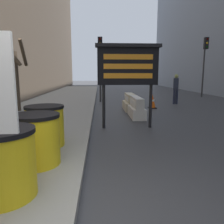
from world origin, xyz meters
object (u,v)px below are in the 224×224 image
(pedestrian_worker, at_px, (176,87))
(traffic_light_far_side, at_px, (205,55))
(traffic_light_near_curb, at_px, (100,56))
(message_board, at_px, (128,66))
(barrel_drum_middle, at_px, (36,139))
(jersey_barrier_white, at_px, (136,108))
(barrel_drum_back, at_px, (45,126))
(traffic_cone_near, at_px, (153,102))
(jersey_barrier_cream, at_px, (130,103))
(barrel_drum_foreground, at_px, (3,163))

(pedestrian_worker, bearing_deg, traffic_light_far_side, -20.04)
(traffic_light_near_curb, distance_m, traffic_light_far_side, 8.26)
(message_board, bearing_deg, pedestrian_worker, 57.72)
(barrel_drum_middle, distance_m, jersey_barrier_white, 5.61)
(barrel_drum_middle, bearing_deg, barrel_drum_back, 95.09)
(message_board, xyz_separation_m, traffic_cone_near, (1.83, 4.11, -1.63))
(barrel_drum_back, height_order, pedestrian_worker, pedestrian_worker)
(jersey_barrier_white, bearing_deg, traffic_light_far_side, 50.12)
(jersey_barrier_cream, height_order, traffic_cone_near, jersey_barrier_cream)
(barrel_drum_foreground, distance_m, pedestrian_worker, 11.41)
(barrel_drum_foreground, distance_m, jersey_barrier_white, 6.60)
(barrel_drum_back, xyz_separation_m, message_board, (2.10, 2.14, 1.38))
(jersey_barrier_cream, relative_size, traffic_cone_near, 2.38)
(jersey_barrier_cream, xyz_separation_m, traffic_cone_near, (1.23, 0.49, -0.01))
(jersey_barrier_cream, bearing_deg, traffic_light_near_curb, 113.67)
(traffic_light_far_side, distance_m, pedestrian_worker, 5.56)
(jersey_barrier_white, relative_size, pedestrian_worker, 0.93)
(traffic_cone_near, relative_size, pedestrian_worker, 0.40)
(message_board, relative_size, traffic_light_far_side, 0.60)
(barrel_drum_middle, xyz_separation_m, traffic_cone_near, (3.84, 7.29, -0.26))
(message_board, bearing_deg, jersey_barrier_cream, 80.50)
(barrel_drum_back, distance_m, traffic_cone_near, 7.39)
(traffic_cone_near, xyz_separation_m, traffic_light_near_curb, (-2.67, 2.80, 2.53))
(traffic_light_near_curb, bearing_deg, traffic_light_far_side, 17.95)
(message_board, height_order, pedestrian_worker, message_board)
(barrel_drum_foreground, relative_size, barrel_drum_middle, 1.00)
(pedestrian_worker, bearing_deg, jersey_barrier_cream, 146.62)
(message_board, height_order, traffic_cone_near, message_board)
(barrel_drum_middle, xyz_separation_m, message_board, (2.01, 3.18, 1.38))
(traffic_cone_near, height_order, pedestrian_worker, pedestrian_worker)
(barrel_drum_back, bearing_deg, barrel_drum_middle, -84.91)
(message_board, relative_size, traffic_cone_near, 3.76)
(message_board, relative_size, pedestrian_worker, 1.51)
(message_board, bearing_deg, traffic_light_far_side, 53.42)
(barrel_drum_back, distance_m, traffic_light_near_curb, 9.41)
(barrel_drum_back, bearing_deg, jersey_barrier_white, 55.43)
(traffic_light_near_curb, bearing_deg, barrel_drum_foreground, -96.65)
(pedestrian_worker, bearing_deg, jersey_barrier_white, 164.71)
(barrel_drum_foreground, xyz_separation_m, message_board, (2.13, 4.22, 1.38))
(barrel_drum_foreground, height_order, traffic_cone_near, barrel_drum_foreground)
(message_board, distance_m, pedestrian_worker, 6.75)
(traffic_light_far_side, bearing_deg, pedestrian_worker, -132.20)
(barrel_drum_back, xyz_separation_m, jersey_barrier_cream, (2.70, 5.76, -0.25))
(barrel_drum_foreground, height_order, traffic_light_far_side, traffic_light_far_side)
(barrel_drum_foreground, distance_m, traffic_light_near_curb, 11.43)
(barrel_drum_back, distance_m, pedestrian_worker, 9.65)
(barrel_drum_back, bearing_deg, traffic_light_near_curb, 82.06)
(barrel_drum_foreground, relative_size, barrel_drum_back, 1.00)
(jersey_barrier_white, bearing_deg, barrel_drum_middle, -117.76)
(barrel_drum_middle, distance_m, message_board, 4.00)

